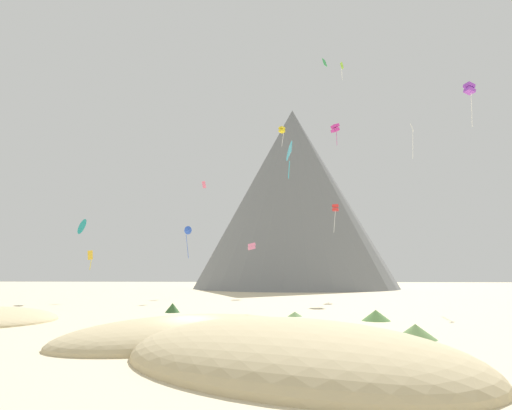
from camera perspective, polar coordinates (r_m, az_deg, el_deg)
name	(u,v)px	position (r m, az deg, el deg)	size (l,w,h in m)	color
ground_plane	(190,344)	(26.75, -8.75, -17.78)	(400.00, 400.00, 0.00)	beige
dune_foreground_left	(193,340)	(28.36, -8.28, -17.29)	(17.19, 9.48, 3.05)	#C6B284
dune_foreground_right	(289,366)	(20.71, 4.40, -20.44)	(17.60, 11.23, 4.08)	#C6B284
bush_near_left	(295,314)	(43.38, 5.17, -14.18)	(1.44, 1.44, 0.45)	#668C4C
bush_near_right	(416,332)	(30.15, 20.37, -15.43)	(2.59, 2.59, 0.95)	#668C4C
bush_ridge_crest	(376,315)	(40.62, 15.59, -13.88)	(2.51, 2.51, 0.95)	#568442
bush_low_patch	(338,329)	(30.53, 10.75, -15.80)	(1.00, 1.00, 0.88)	#477238
bush_scatter_east	(173,308)	(48.30, -10.99, -13.20)	(1.59, 1.59, 1.01)	#386633
rock_massif	(290,204)	(129.49, 4.57, 0.09)	(82.30, 82.30, 54.01)	slate
kite_gold_low	(90,256)	(70.73, -21.09, -6.38)	(0.59, 0.80, 3.02)	gold
kite_lime_high	(342,67)	(64.22, 11.30, 17.43)	(0.43, 0.76, 2.49)	#8CD133
kite_pink_low	(252,246)	(78.29, -0.57, -5.50)	(1.54, 1.47, 1.39)	pink
kite_green_high	(325,63)	(70.97, 9.07, 18.13)	(0.82, 0.96, 1.23)	green
kite_blue_low	(188,231)	(81.24, -8.94, -3.40)	(1.50, 1.46, 5.96)	blue
kite_red_mid	(335,208)	(77.45, 10.47, -0.40)	(1.26, 1.25, 4.97)	red
kite_yellow_high	(282,130)	(70.75, 3.45, 9.87)	(1.12, 1.12, 3.30)	yellow
kite_rainbow_mid	(204,185)	(79.46, -6.90, 2.69)	(0.77, 0.49, 1.30)	#E5668C
kite_violet_mid	(469,89)	(58.19, 26.41, 13.57)	(1.31, 1.26, 5.34)	purple
kite_cyan_mid	(290,151)	(48.54, 4.57, 7.11)	(1.25, 2.47, 4.29)	#33BCDB
kite_magenta_high	(335,128)	(91.02, 10.44, 9.96)	(1.84, 1.78, 4.60)	#D1339E
kite_teal_low	(83,227)	(74.03, -21.93, -2.70)	(2.68, 2.49, 2.55)	teal
kite_white_high	(412,134)	(70.24, 19.98, 8.85)	(0.60, 0.80, 5.45)	white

